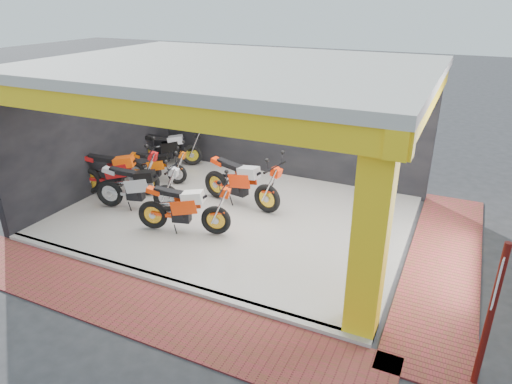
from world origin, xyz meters
TOP-DOWN VIEW (x-y plane):
  - ground at (0.00, 0.00)m, footprint 80.00×80.00m
  - showroom_floor at (0.00, 2.00)m, footprint 8.00×6.00m
  - showroom_ceiling at (0.00, 2.00)m, footprint 8.40×6.40m
  - back_wall at (0.00, 5.10)m, footprint 8.20×0.20m
  - left_wall at (-4.10, 2.00)m, footprint 0.20×6.20m
  - corner_column at (3.75, -0.75)m, footprint 0.50×0.50m
  - header_beam_front at (0.00, -1.00)m, footprint 8.40×0.30m
  - header_beam_right at (4.00, 2.00)m, footprint 0.30×6.40m
  - floor_kerb at (0.00, -1.02)m, footprint 8.00×0.20m
  - paver_front at (0.00, -1.80)m, footprint 9.00×1.40m
  - paver_right at (4.80, 2.00)m, footprint 1.40×7.00m
  - signpost at (5.45, -1.14)m, footprint 0.09×0.31m
  - moto_hero at (0.12, 0.91)m, footprint 2.40×1.39m
  - moto_row_a at (0.69, 2.40)m, footprint 2.55×1.29m
  - moto_row_b at (-1.55, 1.41)m, footprint 2.46×1.40m
  - moto_row_c at (-2.62, 2.01)m, footprint 2.57×1.72m
  - moto_row_d at (-2.35, 3.03)m, footprint 2.01×1.22m
  - moto_row_e at (-2.80, 4.50)m, footprint 2.29×1.68m

SIDE VIEW (x-z plane):
  - ground at x=0.00m, z-range 0.00..0.00m
  - paver_front at x=0.00m, z-range 0.00..0.03m
  - paver_right at x=4.80m, z-range 0.00..0.03m
  - showroom_floor at x=0.00m, z-range 0.00..0.10m
  - floor_kerb at x=0.00m, z-range 0.00..0.10m
  - moto_row_d at x=-2.35m, z-range 0.10..1.25m
  - moto_row_e at x=-2.80m, z-range 0.10..1.42m
  - moto_hero at x=0.12m, z-range 0.10..1.48m
  - moto_row_b at x=-1.55m, z-range 0.10..1.52m
  - moto_row_c at x=-2.62m, z-range 0.10..1.57m
  - moto_row_a at x=0.69m, z-range 0.10..1.59m
  - signpost at x=5.45m, z-range 0.11..2.37m
  - back_wall at x=0.00m, z-range 0.00..3.50m
  - left_wall at x=-4.10m, z-range 0.00..3.50m
  - corner_column at x=3.75m, z-range 0.00..3.50m
  - header_beam_front at x=0.00m, z-range 3.10..3.50m
  - header_beam_right at x=4.00m, z-range 3.10..3.50m
  - showroom_ceiling at x=0.00m, z-range 3.50..3.70m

